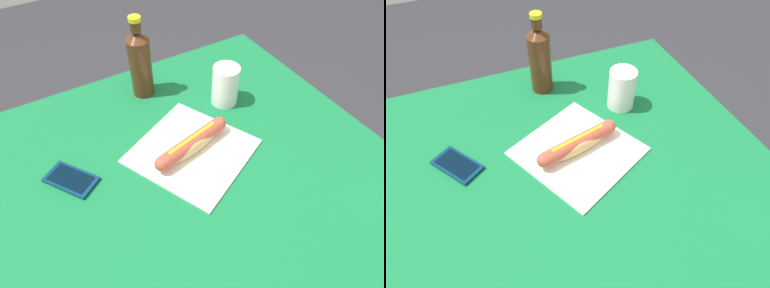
{
  "view_description": "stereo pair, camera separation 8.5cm",
  "coord_description": "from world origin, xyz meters",
  "views": [
    {
      "loc": [
        0.22,
        0.43,
        1.43
      ],
      "look_at": [
        -0.07,
        -0.06,
        0.8
      ],
      "focal_mm": 31.42,
      "sensor_mm": 36.0,
      "label": 1
    },
    {
      "loc": [
        0.14,
        0.47,
        1.43
      ],
      "look_at": [
        -0.07,
        -0.06,
        0.8
      ],
      "focal_mm": 31.42,
      "sensor_mm": 36.0,
      "label": 2
    }
  ],
  "objects": [
    {
      "name": "dining_table",
      "position": [
        0.0,
        0.0,
        0.63
      ],
      "size": [
        1.06,
        0.94,
        0.77
      ],
      "color": "brown",
      "rests_on": "ground"
    },
    {
      "name": "paper_wrapper",
      "position": [
        -0.07,
        -0.06,
        0.77
      ],
      "size": [
        0.36,
        0.36,
        0.01
      ],
      "primitive_type": "cube",
      "rotation": [
        0.0,
        0.0,
        0.46
      ],
      "color": "white",
      "rests_on": "dining_table"
    },
    {
      "name": "hot_dog",
      "position": [
        -0.07,
        -0.06,
        0.8
      ],
      "size": [
        0.23,
        0.09,
        0.05
      ],
      "color": "#DBB26B",
      "rests_on": "paper_wrapper"
    },
    {
      "name": "cell_phone",
      "position": [
        0.23,
        -0.13,
        0.78
      ],
      "size": [
        0.12,
        0.14,
        0.01
      ],
      "color": "#0A2D4C",
      "rests_on": "dining_table"
    },
    {
      "name": "soda_bottle",
      "position": [
        -0.06,
        -0.34,
        0.88
      ],
      "size": [
        0.06,
        0.06,
        0.24
      ],
      "color": "#4C2814",
      "rests_on": "dining_table"
    },
    {
      "name": "drinking_cup",
      "position": [
        -0.25,
        -0.18,
        0.83
      ],
      "size": [
        0.08,
        0.08,
        0.12
      ],
      "primitive_type": "cylinder",
      "color": "white",
      "rests_on": "dining_table"
    }
  ]
}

